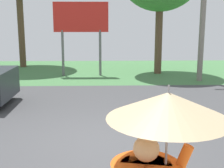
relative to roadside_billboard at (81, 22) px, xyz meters
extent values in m
cube|color=#424244|center=(1.12, -6.46, -2.60)|extent=(40.00, 8.00, 0.10)
cube|color=#457744|center=(1.12, 1.54, -2.60)|extent=(40.00, 8.00, 0.10)
sphere|color=tan|center=(1.39, -12.49, -0.96)|extent=(0.22, 0.22, 0.22)
cylinder|color=gray|center=(1.56, -12.49, -0.92)|extent=(0.02, 0.02, 0.75)
cone|color=#D1B284|center=(1.56, -12.49, -0.59)|extent=(1.01, 1.01, 0.22)
cylinder|color=gray|center=(1.56, -12.49, -0.47)|extent=(0.02, 0.02, 0.10)
cylinder|color=gray|center=(5.34, -1.48, 0.93)|extent=(0.24, 0.24, 6.96)
cylinder|color=slate|center=(-0.90, 0.00, -1.45)|extent=(0.12, 0.12, 2.20)
cylinder|color=slate|center=(0.90, 0.00, -1.45)|extent=(0.12, 0.12, 2.20)
cube|color=red|center=(0.00, 0.00, 0.25)|extent=(2.60, 0.10, 1.40)
cylinder|color=brown|center=(-3.62, 3.02, -0.22)|extent=(0.36, 0.36, 4.66)
cylinder|color=brown|center=(3.81, 0.51, -0.74)|extent=(0.36, 0.36, 3.61)
camera|label=1|loc=(1.04, -14.87, 0.08)|focal=49.27mm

